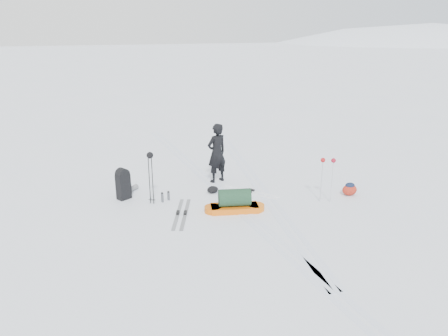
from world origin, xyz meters
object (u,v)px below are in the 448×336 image
(pulk_sled, at_px, (235,203))
(ski_poles_black, at_px, (150,162))
(expedition_rucksack, at_px, (124,184))
(skier, at_px, (217,153))

(pulk_sled, bearing_deg, ski_poles_black, 160.22)
(pulk_sled, height_order, expedition_rucksack, expedition_rucksack)
(expedition_rucksack, height_order, ski_poles_black, ski_poles_black)
(pulk_sled, bearing_deg, skier, 95.66)
(skier, distance_m, expedition_rucksack, 3.03)
(skier, height_order, ski_poles_black, skier)
(pulk_sled, height_order, ski_poles_black, ski_poles_black)
(skier, distance_m, pulk_sled, 2.49)
(skier, bearing_deg, expedition_rucksack, -10.98)
(pulk_sled, relative_size, expedition_rucksack, 1.76)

